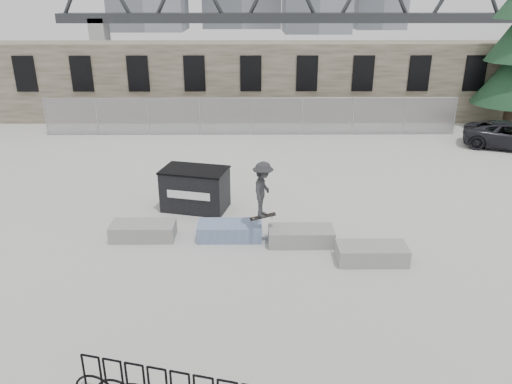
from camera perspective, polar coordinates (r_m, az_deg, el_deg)
ground at (r=15.61m, az=-0.66°, el=-5.73°), size 120.00×120.00×0.00m
stone_wall at (r=30.47m, az=-0.59°, el=12.54°), size 36.00×2.58×4.50m
chainlink_fence at (r=27.04m, az=-0.59°, el=8.68°), size 22.06×0.06×2.02m
planter_far_left at (r=16.12m, az=-12.78°, el=-4.27°), size 2.00×0.90×0.51m
planter_center_left at (r=15.75m, az=-3.00°, el=-4.37°), size 2.00×0.90×0.51m
planter_center_right at (r=15.46m, az=5.16°, el=-4.96°), size 2.00×0.90×0.51m
planter_offset at (r=14.80m, az=13.09°, el=-6.79°), size 2.00×0.90×0.51m
dumpster at (r=17.79m, az=-6.96°, el=0.36°), size 2.53×1.89×1.49m
truss_bridge at (r=69.60m, az=8.21°, el=19.21°), size 70.00×3.00×9.80m
skateboarder at (r=14.82m, az=0.80°, el=0.27°), size 0.88×1.22×1.83m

